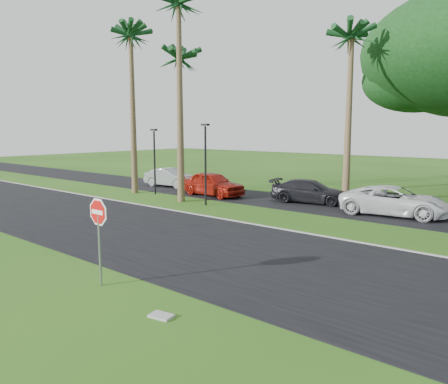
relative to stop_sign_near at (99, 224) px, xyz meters
name	(u,v)px	position (x,y,z in m)	size (l,w,h in m)	color
ground	(168,258)	(-0.50, 3.00, -1.77)	(120.00, 120.00, 0.00)	#264E13
road	(207,246)	(-0.50, 5.00, -1.76)	(120.00, 8.00, 0.02)	black
parking_strip	(333,207)	(-0.50, 15.50, -1.76)	(120.00, 5.00, 0.02)	black
curb	(268,227)	(-0.50, 9.05, -1.74)	(120.00, 0.12, 0.06)	gray
stop_sign_near	(99,224)	(0.00, 0.00, 0.00)	(1.05, 0.07, 2.62)	gray
palm_left_far	(131,39)	(-13.50, 12.00, 8.36)	(5.00, 5.00, 11.50)	brown
palm_left_mid	(180,62)	(-11.00, 14.00, 6.90)	(5.00, 5.00, 10.00)	brown
palm_left_near	(179,9)	(-8.50, 11.50, 9.33)	(5.00, 5.00, 12.50)	brown
palm_center	(352,41)	(-0.50, 17.00, 7.39)	(5.00, 5.00, 10.50)	brown
streetlight_left	(154,157)	(-12.00, 12.50, 0.72)	(0.45, 0.25, 4.34)	black
streetlight_right	(205,159)	(-6.50, 11.50, 0.88)	(0.45, 0.25, 4.64)	black
car_silver	(170,178)	(-13.84, 15.61, -1.08)	(1.46, 4.20, 1.38)	#A3A5AA
car_red	(213,184)	(-8.48, 14.35, -0.99)	(1.85, 4.59, 1.56)	#9C170D
car_dark	(310,192)	(-2.26, 16.01, -1.10)	(1.90, 4.66, 1.35)	black
car_minivan	(395,201)	(2.89, 15.35, -1.04)	(2.44, 5.29, 1.47)	silver
utility_slab	(161,316)	(2.86, -0.32, -1.74)	(0.55, 0.35, 0.06)	#9B9B94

